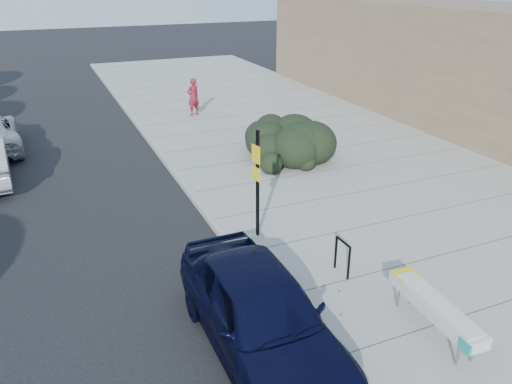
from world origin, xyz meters
TOP-DOWN VIEW (x-y plane):
  - ground at (0.00, 0.00)m, footprint 120.00×120.00m
  - sidewalk_near at (5.60, 5.00)m, footprint 11.20×50.00m
  - curb_near at (0.00, 5.00)m, footprint 0.22×50.00m
  - bench at (2.30, -4.11)m, footprint 0.65×2.36m
  - bike_rack at (1.82, -1.72)m, footprint 0.07×0.57m
  - sign_post at (0.78, 0.70)m, footprint 0.14×0.32m
  - hedge at (4.00, 6.48)m, footprint 2.34×4.51m
  - sedan_navy at (-0.80, -3.10)m, footprint 1.98×4.87m
  - pedestrian at (2.77, 12.85)m, footprint 0.75×0.62m

SIDE VIEW (x-z plane):
  - ground at x=0.00m, z-range 0.00..0.00m
  - sidewalk_near at x=5.60m, z-range 0.00..0.15m
  - curb_near at x=0.00m, z-range 0.00..0.17m
  - bike_rack at x=1.82m, z-range 0.23..1.07m
  - bench at x=2.30m, z-range 0.36..1.06m
  - sedan_navy at x=-0.80m, z-range 0.00..1.66m
  - hedge at x=4.00m, z-range 0.15..1.82m
  - pedestrian at x=2.77m, z-range 0.15..1.91m
  - sign_post at x=0.78m, z-range 0.33..3.15m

